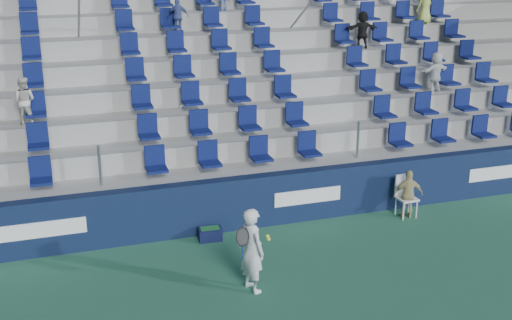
% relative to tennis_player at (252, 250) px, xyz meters
% --- Properties ---
extents(ground, '(70.00, 70.00, 0.00)m').
position_rel_tennis_player_xyz_m(ground, '(0.62, -0.49, -0.82)').
color(ground, '#2A6347').
rests_on(ground, ground).
extents(sponsor_wall, '(24.00, 0.32, 1.20)m').
position_rel_tennis_player_xyz_m(sponsor_wall, '(0.62, 2.66, -0.22)').
color(sponsor_wall, '#101B3A').
rests_on(sponsor_wall, ground).
extents(grandstand, '(24.00, 8.17, 6.63)m').
position_rel_tennis_player_xyz_m(grandstand, '(0.62, 7.75, 1.32)').
color(grandstand, '#979792').
rests_on(grandstand, ground).
extents(tennis_player, '(0.69, 0.69, 1.63)m').
position_rel_tennis_player_xyz_m(tennis_player, '(0.00, 0.00, 0.00)').
color(tennis_player, silver).
rests_on(tennis_player, ground).
extents(line_judge_chair, '(0.45, 0.46, 0.99)m').
position_rel_tennis_player_xyz_m(line_judge_chair, '(4.42, 2.16, -0.25)').
color(line_judge_chair, white).
rests_on(line_judge_chair, ground).
extents(line_judge, '(0.73, 0.45, 1.16)m').
position_rel_tennis_player_xyz_m(line_judge, '(4.42, 2.01, -0.24)').
color(line_judge, tan).
rests_on(line_judge, ground).
extents(ball_bin, '(0.52, 0.36, 0.28)m').
position_rel_tennis_player_xyz_m(ball_bin, '(-0.24, 2.26, -0.67)').
color(ball_bin, '#0E1335').
rests_on(ball_bin, ground).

